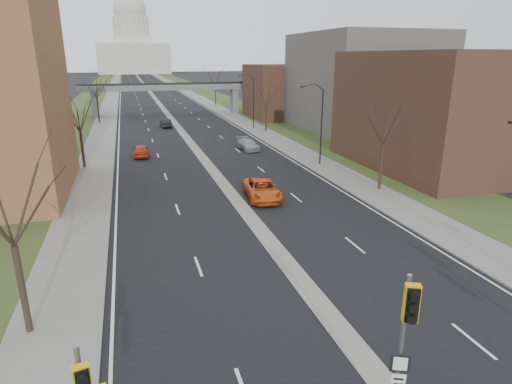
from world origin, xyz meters
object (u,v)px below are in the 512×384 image
signal_pole_median (406,329)px  car_left_far (166,123)px  car_right_near (262,189)px  car_left_near (141,150)px  car_right_mid (248,144)px

signal_pole_median → car_left_far: signal_pole_median is taller
car_right_near → car_left_near: bearing=121.0°
car_left_far → car_right_near: size_ratio=0.76×
car_left_near → car_right_near: bearing=116.9°
car_right_mid → car_right_near: bearing=-105.5°
car_left_near → signal_pole_median: bearing=99.6°
car_left_near → car_right_mid: (13.32, 0.18, -0.04)m
signal_pole_median → car_right_mid: size_ratio=1.12×
signal_pole_median → car_left_near: size_ratio=1.24×
car_right_near → car_right_mid: bearing=83.4°
car_right_mid → signal_pole_median: bearing=-102.8°
car_right_near → signal_pole_median: bearing=-91.6°
car_left_far → car_right_near: 41.32m
car_right_mid → car_left_far: bearing=107.9°
car_left_near → car_left_far: (4.90, 21.86, -0.04)m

